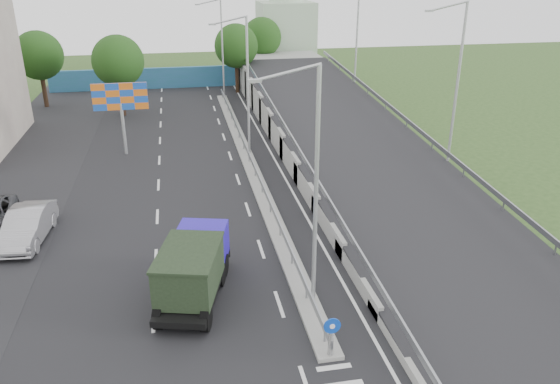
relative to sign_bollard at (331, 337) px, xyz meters
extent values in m
cube|color=black|center=(-3.00, 17.83, -1.03)|extent=(26.00, 90.00, 0.04)
cube|color=black|center=(-16.00, 17.83, -1.03)|extent=(8.00, 90.00, 0.05)
cube|color=gray|center=(0.00, 21.83, -0.93)|extent=(1.00, 44.00, 0.20)
cube|color=gray|center=(12.30, 21.83, 1.32)|extent=(0.10, 50.00, 0.32)
cube|color=gray|center=(2.80, 21.83, 1.32)|extent=(0.10, 50.00, 0.32)
cube|color=gray|center=(0.00, 21.83, -0.28)|extent=(0.08, 44.00, 0.32)
cylinder|color=gray|center=(0.00, 21.83, -0.53)|extent=(0.09, 0.09, 0.60)
cylinder|color=black|center=(0.00, 0.03, -0.23)|extent=(0.20, 0.20, 1.20)
cylinder|color=#0C3FBF|center=(0.00, -0.05, 0.52)|extent=(0.64, 0.05, 0.64)
cylinder|color=white|center=(0.00, -0.08, 0.52)|extent=(0.20, 0.03, 0.20)
cylinder|color=#B2B5B7|center=(0.30, 3.83, 4.17)|extent=(0.18, 0.18, 10.00)
cylinder|color=#B2B5B7|center=(-0.90, 3.83, 8.92)|extent=(2.57, 0.12, 0.66)
cube|color=#B2B5B7|center=(-2.10, 3.83, 8.67)|extent=(0.50, 0.18, 0.12)
cylinder|color=#B2B5B7|center=(0.30, 23.83, 4.17)|extent=(0.18, 0.18, 10.00)
cylinder|color=#B2B5B7|center=(-0.90, 23.83, 8.92)|extent=(2.57, 0.12, 0.66)
cube|color=#B2B5B7|center=(-2.10, 23.83, 8.67)|extent=(0.50, 0.18, 0.12)
cylinder|color=#B2B5B7|center=(0.30, 43.83, 4.17)|extent=(0.18, 0.18, 10.00)
cylinder|color=#B2B5B7|center=(-0.90, 43.83, 8.92)|extent=(2.57, 0.12, 0.66)
cube|color=#B2B5B7|center=(-2.10, 43.83, 8.67)|extent=(0.50, 0.18, 0.12)
cube|color=#246A84|center=(-4.00, 49.83, 0.17)|extent=(30.00, 0.50, 2.40)
cube|color=#B2CCAD|center=(10.00, 57.83, 3.47)|extent=(7.00, 7.00, 9.00)
cylinder|color=#B2B5B7|center=(-9.00, 25.83, 0.97)|extent=(0.24, 0.24, 4.00)
cube|color=orange|center=(-9.00, 25.83, 3.47)|extent=(4.00, 0.20, 2.00)
cylinder|color=black|center=(-10.00, 37.83, 0.97)|extent=(0.44, 0.44, 4.00)
sphere|color=#163B10|center=(-10.00, 37.83, 4.17)|extent=(4.80, 4.80, 4.80)
cylinder|color=black|center=(2.00, 45.83, 0.97)|extent=(0.44, 0.44, 4.00)
sphere|color=#163B10|center=(2.00, 45.83, 4.17)|extent=(4.80, 4.80, 4.80)
cylinder|color=black|center=(-18.00, 42.83, 0.97)|extent=(0.44, 0.44, 4.00)
sphere|color=#163B10|center=(-18.00, 42.83, 4.17)|extent=(4.80, 4.80, 4.80)
cylinder|color=black|center=(6.00, 52.83, 0.97)|extent=(0.44, 0.44, 4.00)
sphere|color=#163B10|center=(6.00, 52.83, 4.17)|extent=(4.80, 4.80, 4.80)
cylinder|color=black|center=(-5.16, 7.24, -0.51)|extent=(0.59, 1.10, 1.05)
cylinder|color=black|center=(-3.31, 6.74, -0.51)|extent=(0.59, 1.10, 1.05)
cylinder|color=black|center=(-5.38, 6.41, -0.51)|extent=(0.59, 1.10, 1.05)
cylinder|color=black|center=(-3.53, 5.91, -0.51)|extent=(0.59, 1.10, 1.05)
cylinder|color=black|center=(-6.24, 3.18, -0.51)|extent=(0.59, 1.10, 1.05)
cylinder|color=black|center=(-4.39, 2.68, -0.51)|extent=(0.59, 1.10, 1.05)
cube|color=black|center=(-4.75, 5.05, -0.36)|extent=(3.65, 6.29, 0.29)
cube|color=#1D0E9F|center=(-4.17, 7.22, 0.59)|extent=(2.52, 2.04, 1.62)
cube|color=black|center=(-3.98, 7.93, 1.02)|extent=(1.77, 0.52, 0.67)
cube|color=black|center=(-3.96, 8.01, -0.41)|extent=(2.16, 0.71, 0.48)
cube|color=black|center=(-4.90, 4.50, 0.69)|extent=(3.15, 4.10, 1.72)
cube|color=black|center=(-4.90, 4.50, 1.59)|extent=(3.27, 4.22, 0.11)
imported|color=#9A989D|center=(-13.12, 12.18, -0.18)|extent=(2.25, 5.34, 1.72)
camera|label=1|loc=(-4.92, -15.63, 12.57)|focal=35.00mm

